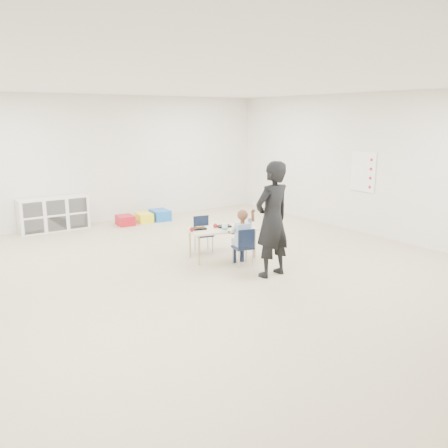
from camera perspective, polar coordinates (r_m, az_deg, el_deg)
room at (r=6.87m, az=-1.17°, el=4.96°), size 9.00×9.02×2.80m
table at (r=7.97m, az=-0.21°, el=-2.27°), size 1.21×0.78×0.51m
chair_near at (r=7.58m, az=2.28°, el=-2.73°), size 0.35×0.34×0.62m
chair_far at (r=8.36m, az=-2.46°, el=-1.24°), size 0.35×0.34×0.62m
child at (r=7.53m, az=2.29°, el=-1.43°), size 0.49×0.49×0.97m
lunch_tray_near at (r=7.99m, az=0.01°, el=-0.26°), size 0.25×0.20×0.03m
lunch_tray_far at (r=7.84m, az=-3.02°, el=-0.54°), size 0.25×0.20×0.03m
milk_carton at (r=7.77m, az=0.09°, el=-0.38°), size 0.08×0.08×0.10m
bread_roll at (r=7.91m, az=1.81°, el=-0.27°), size 0.09×0.09×0.07m
apple_near at (r=7.93m, az=-1.06°, el=-0.21°), size 0.07×0.07×0.07m
apple_far at (r=7.68m, az=-3.91°, el=-0.67°), size 0.07×0.07×0.07m
cubby_shelf at (r=10.48m, az=-19.79°, el=1.13°), size 1.40×0.40×0.70m
rules_poster at (r=10.01m, az=16.39°, el=6.07°), size 0.02×0.60×0.80m
adult at (r=6.98m, az=5.82°, el=0.53°), size 0.67×0.48×1.72m
bin_red at (r=10.63m, az=-11.81°, el=0.44°), size 0.37×0.46×0.21m
bin_yellow at (r=10.87m, az=-9.58°, el=0.78°), size 0.35×0.43×0.20m
bin_blue at (r=11.01m, az=-7.70°, el=1.09°), size 0.41×0.51×0.24m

